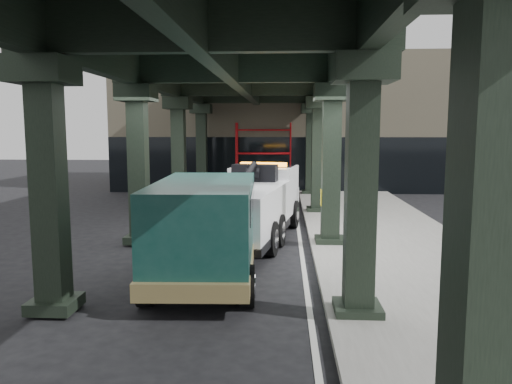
% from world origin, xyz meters
% --- Properties ---
extents(ground, '(90.00, 90.00, 0.00)m').
position_xyz_m(ground, '(0.00, 0.00, 0.00)').
color(ground, black).
rests_on(ground, ground).
extents(sidewalk, '(5.00, 40.00, 0.15)m').
position_xyz_m(sidewalk, '(4.50, 2.00, 0.07)').
color(sidewalk, gray).
rests_on(sidewalk, ground).
extents(lane_stripe, '(0.12, 38.00, 0.01)m').
position_xyz_m(lane_stripe, '(1.70, 2.00, 0.01)').
color(lane_stripe, silver).
rests_on(lane_stripe, ground).
extents(viaduct, '(7.40, 32.00, 6.40)m').
position_xyz_m(viaduct, '(-0.40, 2.00, 5.46)').
color(viaduct, black).
rests_on(viaduct, ground).
extents(building, '(22.00, 10.00, 8.00)m').
position_xyz_m(building, '(2.00, 20.00, 4.00)').
color(building, '#C6B793').
rests_on(building, ground).
extents(scaffolding, '(3.08, 0.88, 4.00)m').
position_xyz_m(scaffolding, '(0.00, 14.64, 2.11)').
color(scaffolding, red).
rests_on(scaffolding, ground).
extents(tow_truck, '(3.38, 8.11, 2.59)m').
position_xyz_m(tow_truck, '(0.13, 2.98, 1.26)').
color(tow_truck, black).
rests_on(tow_truck, ground).
extents(towed_van, '(2.63, 6.12, 2.44)m').
position_xyz_m(towed_van, '(-0.70, -1.57, 1.31)').
color(towed_van, '#103B35').
rests_on(towed_van, ground).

